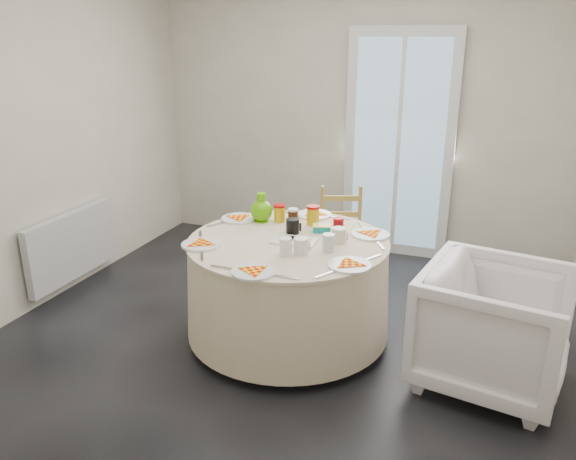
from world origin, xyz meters
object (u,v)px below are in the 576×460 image
(table, at_px, (288,288))
(wooden_chair, at_px, (342,232))
(armchair, at_px, (494,326))
(radiator, at_px, (73,245))
(green_pitcher, at_px, (261,203))

(table, relative_size, wooden_chair, 1.67)
(armchair, bearing_deg, table, 96.01)
(radiator, height_order, green_pitcher, green_pitcher)
(radiator, distance_m, armchair, 3.30)
(armchair, relative_size, green_pitcher, 4.00)
(radiator, relative_size, table, 0.72)
(wooden_chair, height_order, green_pitcher, green_pitcher)
(wooden_chair, bearing_deg, table, -116.06)
(radiator, distance_m, table, 1.96)
(armchair, xyz_separation_m, green_pitcher, (-1.67, 0.40, 0.48))
(radiator, bearing_deg, armchair, -3.99)
(table, distance_m, armchair, 1.35)
(wooden_chair, bearing_deg, radiator, -177.26)
(radiator, xyz_separation_m, table, (1.95, -0.14, -0.01))
(radiator, bearing_deg, wooden_chair, 22.52)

